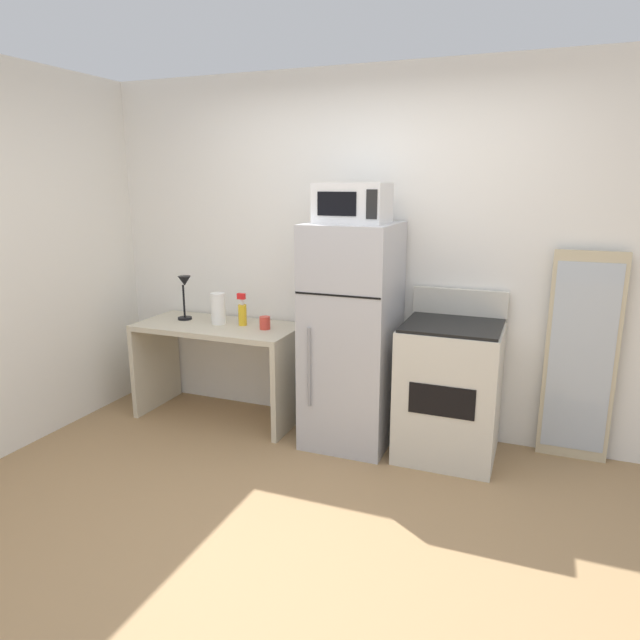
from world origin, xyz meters
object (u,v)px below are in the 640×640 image
at_px(microwave, 353,203).
at_px(oven_range, 449,389).
at_px(desk, 219,352).
at_px(paper_towel_roll, 218,309).
at_px(coffee_mug, 265,323).
at_px(leaning_mirror, 581,358).
at_px(spray_bottle, 242,313).
at_px(refrigerator, 352,336).
at_px(desk_lamp, 185,290).

bearing_deg(microwave, oven_range, 3.21).
bearing_deg(microwave, desk, 177.91).
bearing_deg(paper_towel_roll, microwave, -3.40).
height_order(coffee_mug, oven_range, oven_range).
bearing_deg(leaning_mirror, desk, -174.36).
distance_m(spray_bottle, microwave, 1.23).
bearing_deg(microwave, refrigerator, 90.32).
xyz_separation_m(paper_towel_roll, refrigerator, (1.10, -0.04, -0.09)).
relative_size(paper_towel_roll, refrigerator, 0.15).
xyz_separation_m(desk, microwave, (1.09, -0.04, 1.15)).
height_order(microwave, leaning_mirror, microwave).
bearing_deg(paper_towel_roll, oven_range, -0.86).
bearing_deg(microwave, coffee_mug, 176.00).
xyz_separation_m(microwave, oven_range, (0.68, 0.04, -1.21)).
relative_size(desk_lamp, refrigerator, 0.23).
height_order(spray_bottle, coffee_mug, spray_bottle).
bearing_deg(leaning_mirror, oven_range, -162.15).
xyz_separation_m(coffee_mug, leaning_mirror, (2.17, 0.25, -0.10)).
relative_size(coffee_mug, oven_range, 0.09).
distance_m(refrigerator, leaning_mirror, 1.50).
height_order(coffee_mug, leaning_mirror, leaning_mirror).
relative_size(desk_lamp, leaning_mirror, 0.25).
bearing_deg(desk, paper_towel_roll, 103.03).
bearing_deg(paper_towel_roll, coffee_mug, -2.38).
bearing_deg(microwave, leaning_mirror, 11.25).
relative_size(spray_bottle, refrigerator, 0.16).
height_order(refrigerator, leaning_mirror, refrigerator).
height_order(desk, desk_lamp, desk_lamp).
bearing_deg(refrigerator, microwave, -89.68).
xyz_separation_m(paper_towel_roll, coffee_mug, (0.41, -0.02, -0.07)).
height_order(coffee_mug, microwave, microwave).
bearing_deg(desk_lamp, spray_bottle, 1.77).
bearing_deg(paper_towel_roll, desk_lamp, 177.98).
xyz_separation_m(spray_bottle, coffee_mug, (0.21, -0.04, -0.05)).
relative_size(refrigerator, oven_range, 1.41).
distance_m(desk, refrigerator, 1.12).
distance_m(microwave, oven_range, 1.39).
relative_size(coffee_mug, leaning_mirror, 0.07).
distance_m(spray_bottle, refrigerator, 0.91).
xyz_separation_m(coffee_mug, microwave, (0.69, -0.05, 0.88)).
height_order(spray_bottle, refrigerator, refrigerator).
distance_m(coffee_mug, leaning_mirror, 2.18).
xyz_separation_m(spray_bottle, refrigerator, (0.90, -0.07, -0.07)).
relative_size(paper_towel_roll, oven_range, 0.22).
relative_size(spray_bottle, paper_towel_roll, 1.04).
distance_m(coffee_mug, microwave, 1.12).
height_order(desk_lamp, refrigerator, refrigerator).
distance_m(coffee_mug, refrigerator, 0.69).
xyz_separation_m(desk_lamp, paper_towel_roll, (0.31, -0.01, -0.12)).
height_order(paper_towel_roll, coffee_mug, paper_towel_roll).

